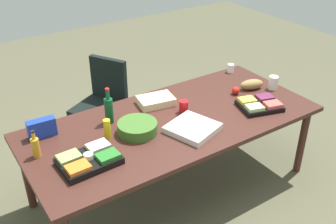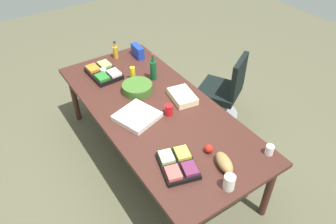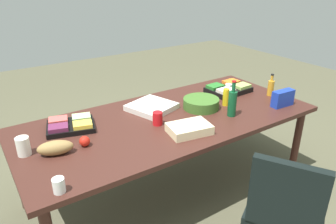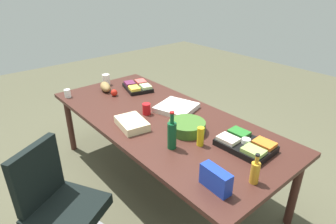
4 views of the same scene
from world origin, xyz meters
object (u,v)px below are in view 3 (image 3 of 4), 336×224
at_px(paper_cup, 59,185).
at_px(mayo_jar, 23,146).
at_px(fruit_platter, 71,125).
at_px(sheet_cake, 189,129).
at_px(chip_bag_blue, 283,98).
at_px(salad_bowl, 201,103).
at_px(office_chair, 282,223).
at_px(pizza_box, 152,107).
at_px(conference_table, 169,124).
at_px(apple_red, 85,141).
at_px(bread_loaf, 55,148).
at_px(red_solo_cup, 158,118).
at_px(wine_bottle, 232,103).
at_px(dressing_bottle, 271,87).
at_px(veggie_tray, 228,89).
at_px(mustard_bottle, 226,97).

relative_size(paper_cup, mayo_jar, 0.68).
relative_size(fruit_platter, sheet_cake, 1.32).
height_order(chip_bag_blue, mayo_jar, chip_bag_blue).
distance_m(salad_bowl, mayo_jar, 1.51).
height_order(office_chair, chip_bag_blue, office_chair).
bearing_deg(pizza_box, fruit_platter, -20.08).
relative_size(office_chair, sheet_cake, 2.85).
height_order(office_chair, sheet_cake, office_chair).
relative_size(conference_table, fruit_platter, 6.00).
height_order(apple_red, pizza_box, apple_red).
bearing_deg(bread_loaf, sheet_cake, 164.89).
height_order(chip_bag_blue, sheet_cake, chip_bag_blue).
bearing_deg(red_solo_cup, sheet_cake, 116.28).
bearing_deg(salad_bowl, wine_bottle, 112.71).
bearing_deg(apple_red, wine_bottle, 170.71).
distance_m(pizza_box, chip_bag_blue, 1.20).
bearing_deg(bread_loaf, salad_bowl, -177.06).
relative_size(wine_bottle, sheet_cake, 0.99).
bearing_deg(salad_bowl, office_chair, 81.02).
relative_size(fruit_platter, mayo_jar, 3.22).
bearing_deg(red_solo_cup, mayo_jar, -6.29).
height_order(salad_bowl, dressing_bottle, dressing_bottle).
xyz_separation_m(office_chair, paper_cup, (1.25, -0.62, 0.44)).
bearing_deg(conference_table, veggie_tray, -168.55).
distance_m(fruit_platter, veggie_tray, 1.62).
bearing_deg(sheet_cake, salad_bowl, -139.50).
relative_size(sheet_cake, mayo_jar, 2.44).
xyz_separation_m(mustard_bottle, red_solo_cup, (0.74, -0.01, -0.02)).
height_order(mustard_bottle, red_solo_cup, mustard_bottle).
bearing_deg(bread_loaf, fruit_platter, -122.98).
bearing_deg(mayo_jar, conference_table, 177.56).
height_order(fruit_platter, chip_bag_blue, chip_bag_blue).
xyz_separation_m(paper_cup, pizza_box, (-1.04, -0.71, -0.02)).
distance_m(mustard_bottle, bread_loaf, 1.56).
relative_size(red_solo_cup, sheet_cake, 0.34).
distance_m(office_chair, chip_bag_blue, 1.21).
relative_size(pizza_box, dressing_bottle, 1.62).
bearing_deg(red_solo_cup, paper_cup, 24.68).
bearing_deg(mustard_bottle, conference_table, -6.57).
bearing_deg(wine_bottle, office_chair, 70.88).
height_order(office_chair, bread_loaf, office_chair).
bearing_deg(mustard_bottle, apple_red, -0.07).
relative_size(fruit_platter, pizza_box, 1.17).
xyz_separation_m(office_chair, wine_bottle, (-0.29, -0.84, 0.52)).
relative_size(conference_table, mayo_jar, 19.32).
bearing_deg(pizza_box, salad_bowl, 132.15).
height_order(paper_cup, pizza_box, paper_cup).
relative_size(fruit_platter, bread_loaf, 1.76).
distance_m(apple_red, chip_bag_blue, 1.80).
relative_size(conference_table, office_chair, 2.78).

